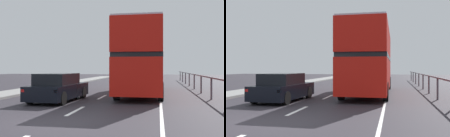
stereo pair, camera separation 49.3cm
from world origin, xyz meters
TOP-DOWN VIEW (x-y plane):
  - ground_plane at (0.00, 0.00)m, footprint 74.86×120.00m
  - lane_paint_markings at (2.11, 8.38)m, footprint 3.52×46.00m
  - bridge_side_railing at (6.11, 9.00)m, footprint 0.10×42.00m
  - double_decker_bus_red at (2.25, 9.86)m, footprint 2.65×10.85m
  - hatchback_car_near at (-1.83, 5.10)m, footprint 2.01×4.36m

SIDE VIEW (x-z plane):
  - ground_plane at x=0.00m, z-range -0.10..0.00m
  - lane_paint_markings at x=2.11m, z-range 0.00..0.01m
  - hatchback_car_near at x=-1.83m, z-range -0.03..1.41m
  - bridge_side_railing at x=6.11m, z-range 0.37..1.59m
  - double_decker_bus_red at x=2.25m, z-range 0.15..4.46m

